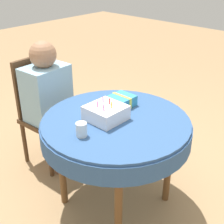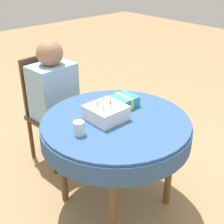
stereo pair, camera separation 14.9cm
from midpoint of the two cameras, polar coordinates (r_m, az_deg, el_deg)
The scene contains 7 objects.
ground_plane at distance 2.49m, azimuth 2.40°, elevation -15.82°, with size 12.00×12.00×0.00m, color #A37F56.
dining_table at distance 2.11m, azimuth 2.73°, elevation -3.49°, with size 1.01×1.01×0.70m.
chair at distance 2.76m, azimuth -9.79°, elevation 0.89°, with size 0.42×0.42×0.93m.
person at distance 2.62m, azimuth -8.81°, elevation 3.66°, with size 0.37×0.37×1.09m.
birthday_cake at distance 2.05m, azimuth 0.98°, elevation -0.11°, with size 0.23×0.23×0.14m.
drinking_glass at distance 1.89m, azimuth -3.79°, elevation -3.01°, with size 0.07×0.07×0.09m.
gift_box at distance 2.24m, azimuth 4.17°, elevation 1.97°, with size 0.16×0.17×0.08m.
Camera 2 is at (-1.24, -1.32, 1.70)m, focal length 50.00 mm.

